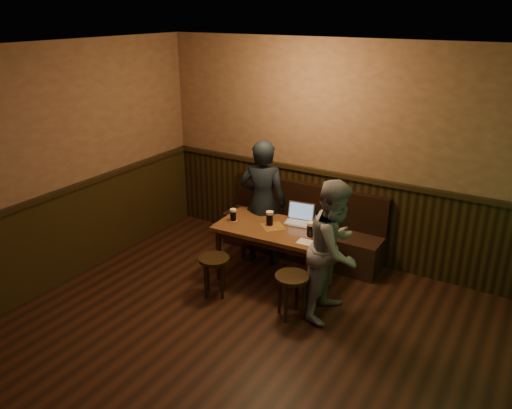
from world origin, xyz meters
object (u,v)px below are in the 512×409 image
at_px(pub_table, 273,234).
at_px(stool_right, 292,284).
at_px(bench, 302,232).
at_px(pint_mid, 270,218).
at_px(stool_left, 214,265).
at_px(pint_right, 311,229).
at_px(person_grey, 334,250).
at_px(pint_left, 233,215).
at_px(laptop, 299,218).
at_px(person_suit, 263,203).

bearing_deg(pub_table, stool_right, -49.18).
height_order(bench, pub_table, bench).
relative_size(pub_table, pint_mid, 7.65).
distance_m(pub_table, stool_left, 0.80).
distance_m(pint_right, person_grey, 0.49).
bearing_deg(stool_right, bench, 112.09).
bearing_deg(pint_left, pub_table, 11.38).
bearing_deg(laptop, pub_table, -135.68).
relative_size(stool_right, laptop, 1.38).
xyz_separation_m(pint_right, person_grey, (0.40, -0.27, -0.03)).
bearing_deg(pub_table, pint_right, -5.70).
xyz_separation_m(pint_mid, person_suit, (-0.29, 0.33, 0.03)).
xyz_separation_m(pint_left, laptop, (0.71, 0.38, -0.02)).
distance_m(pint_left, pint_right, 1.00).
relative_size(pub_table, laptop, 3.79).
bearing_deg(stool_left, stool_right, 4.20).
relative_size(stool_left, laptop, 1.33).
xyz_separation_m(stool_left, pint_right, (0.90, 0.63, 0.41)).
relative_size(stool_right, pint_mid, 2.79).
distance_m(stool_right, pint_mid, 0.95).
height_order(stool_left, person_suit, person_suit).
bearing_deg(pint_right, laptop, 134.12).
relative_size(pint_left, person_suit, 0.09).
distance_m(stool_left, pint_right, 1.17).
xyz_separation_m(pub_table, person_grey, (0.90, -0.29, 0.15)).
bearing_deg(bench, pint_right, -58.88).
bearing_deg(bench, stool_left, -105.41).
bearing_deg(person_grey, pint_right, 56.94).
bearing_deg(pub_table, stool_left, -124.76).
relative_size(laptop, person_grey, 0.23).
bearing_deg(person_suit, laptop, 157.31).
xyz_separation_m(stool_left, pint_mid, (0.34, 0.67, 0.41)).
bearing_deg(laptop, stool_left, -131.83).
relative_size(pub_table, person_suit, 0.83).
height_order(pint_right, laptop, laptop).
bearing_deg(person_grey, person_suit, 63.42).
bearing_deg(pint_left, pint_right, 4.51).
relative_size(bench, laptop, 6.14).
bearing_deg(pub_table, person_grey, -20.92).
bearing_deg(stool_right, laptop, 112.36).
bearing_deg(pint_right, bench, 121.12).
xyz_separation_m(pint_mid, person_grey, (0.96, -0.30, -0.03)).
bearing_deg(pint_left, stool_left, -79.83).
distance_m(pub_table, laptop, 0.38).
xyz_separation_m(bench, pint_right, (0.50, -0.82, 0.48)).
relative_size(bench, pint_right, 12.34).
bearing_deg(stool_left, bench, 74.59).
relative_size(stool_right, pint_left, 3.20).
bearing_deg(pint_mid, person_suit, 131.31).
height_order(stool_left, pint_right, pint_right).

